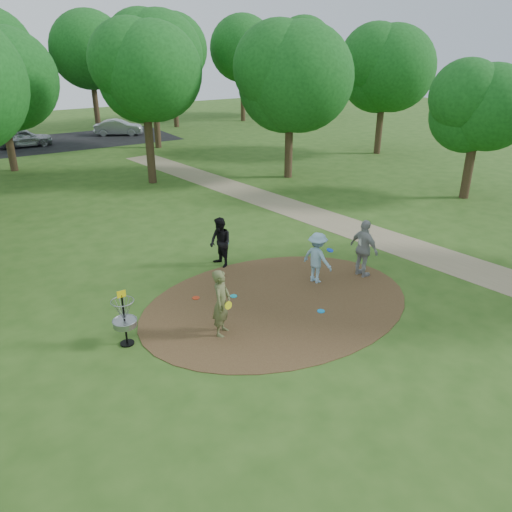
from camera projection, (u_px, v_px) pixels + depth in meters
ground at (278, 303)px, 14.83m from camera, size 100.00×100.00×0.00m
dirt_clearing at (278, 303)px, 14.83m from camera, size 8.40×8.40×0.02m
footpath at (385, 240)px, 19.57m from camera, size 7.55×39.89×0.01m
parking_lot at (81, 140)px, 39.07m from camera, size 14.00×8.00×0.01m
player_observer_with_disc at (222, 303)px, 12.95m from camera, size 0.80×0.79×1.86m
player_throwing_with_disc at (317, 258)px, 15.84m from camera, size 1.10×1.20×1.68m
player_walking_with_disc at (220, 243)px, 16.97m from camera, size 0.72×0.89×1.74m
player_waiting_with_disc at (364, 249)px, 16.20m from camera, size 0.55×1.16×1.94m
disc_ground_cyan at (234, 296)px, 15.20m from camera, size 0.22×0.22×0.02m
disc_ground_blue at (321, 311)px, 14.36m from camera, size 0.22×0.22×0.02m
disc_ground_red at (196, 298)px, 15.10m from camera, size 0.22×0.22×0.02m
car_left at (23, 138)px, 36.28m from camera, size 3.91×1.63×1.32m
car_right at (118, 127)px, 40.80m from camera, size 4.00×2.86×1.25m
disc_golf_basket at (124, 314)px, 12.51m from camera, size 0.63×0.63×1.54m
tree_ring at (202, 90)px, 21.18m from camera, size 36.94×45.30×9.03m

